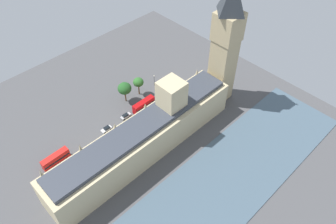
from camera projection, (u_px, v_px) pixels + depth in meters
ground_plane at (141, 148)px, 126.23m from camera, size 148.54×148.54×0.00m
river_thames at (203, 201)px, 110.29m from camera, size 29.66×133.69×0.25m
parliament_building at (146, 135)px, 120.33m from camera, size 14.14×78.54×25.41m
clock_tower at (226, 41)px, 126.41m from camera, size 9.41×9.41×54.93m
double_decker_bus_under_trees at (144, 105)px, 138.87m from camera, size 2.72×10.52×4.75m
car_silver_trailing at (126, 116)px, 136.85m from camera, size 1.79×4.54×1.74m
car_white_kerbside at (107, 129)px, 131.81m from camera, size 1.96×4.44×1.74m
double_decker_bus_near_tower at (56, 159)px, 119.33m from camera, size 2.85×10.56×4.75m
pedestrian_midblock at (174, 107)px, 140.95m from camera, size 0.59×0.64×1.50m
pedestrian_leading at (154, 121)px, 135.21m from camera, size 0.63×0.55×1.54m
pedestrian_corner at (106, 153)px, 123.47m from camera, size 0.62×0.52×1.64m
plane_tree_far_end at (138, 82)px, 142.76m from camera, size 4.61×4.61×8.84m
plane_tree_by_river_gate at (125, 88)px, 139.42m from camera, size 5.85×5.85×9.68m
street_lamp_opposite_hall at (154, 78)px, 148.61m from camera, size 0.56×0.56×5.99m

